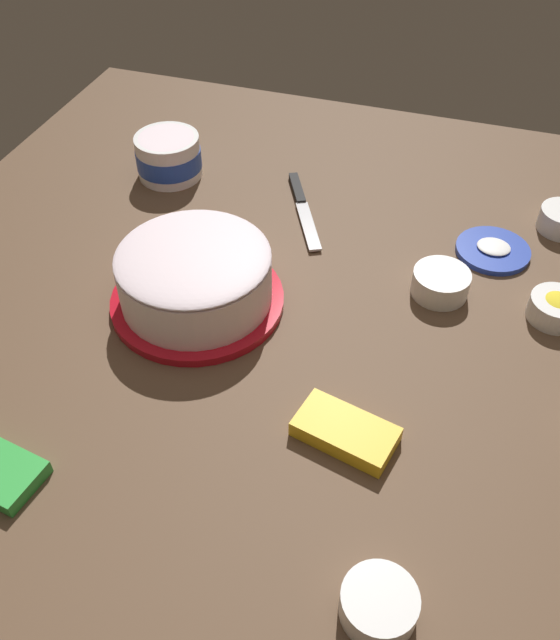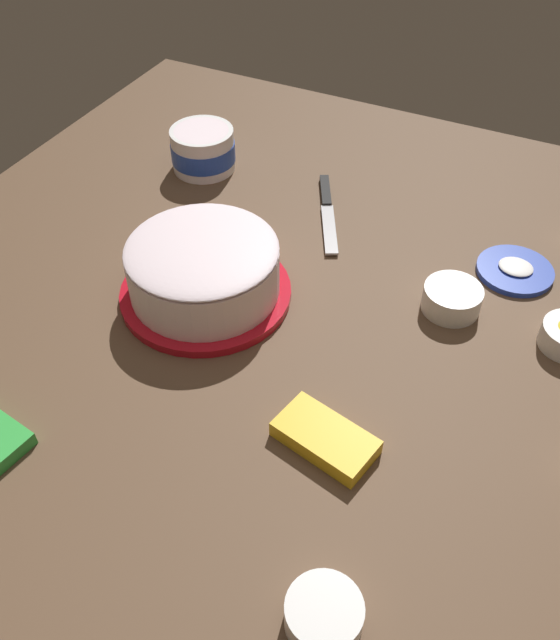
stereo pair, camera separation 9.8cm
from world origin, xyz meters
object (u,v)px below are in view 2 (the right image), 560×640
frosted_cake (204,271)px  sprinkle_bowl_rainbow (324,614)px  candy_box_upper (325,438)px  frosting_tub (203,149)px  spreading_knife (327,206)px  sprinkle_bowl_green (452,298)px  frosting_tub_lid (515,270)px

frosted_cake → sprinkle_bowl_rainbow: frosted_cake is taller
frosted_cake → candy_box_upper: frosted_cake is taller
frosted_cake → frosting_tub: size_ratio=2.16×
spreading_knife → sprinkle_bowl_rainbow: sprinkle_bowl_rainbow is taller
sprinkle_bowl_rainbow → candy_box_upper: size_ratio=0.64×
frosting_tub → sprinkle_bowl_green: 0.58m
frosting_tub → sprinkle_bowl_green: size_ratio=1.39×
sprinkle_bowl_rainbow → sprinkle_bowl_green: bearing=-88.6°
frosting_tub_lid → sprinkle_bowl_rainbow: sprinkle_bowl_rainbow is taller
spreading_knife → frosting_tub: bearing=-4.7°
sprinkle_bowl_rainbow → frosted_cake: bearing=-46.2°
frosting_tub_lid → sprinkle_bowl_rainbow: bearing=84.8°
frosting_tub → frosting_tub_lid: frosting_tub is taller
frosting_tub_lid → candy_box_upper: size_ratio=0.96×
frosted_cake → sprinkle_bowl_rainbow: bearing=133.8°
frosting_tub_lid → sprinkle_bowl_rainbow: (0.06, 0.66, 0.01)m
frosted_cake → frosting_tub: (0.20, -0.33, -0.01)m
spreading_knife → candy_box_upper: (-0.20, 0.48, 0.01)m
frosting_tub → spreading_knife: size_ratio=0.57×
sprinkle_bowl_rainbow → candy_box_upper: 0.23m
sprinkle_bowl_green → frosted_cake: bearing=21.6°
frosting_tub_lid → candy_box_upper: candy_box_upper is taller
frosting_tub_lid → frosted_cake: bearing=32.3°
frosting_tub_lid → sprinkle_bowl_rainbow: 0.66m
frosted_cake → frosting_tub_lid: 0.51m
sprinkle_bowl_green → sprinkle_bowl_rainbow: sprinkle_bowl_green is taller
sprinkle_bowl_green → candy_box_upper: size_ratio=0.70×
frosted_cake → sprinkle_bowl_rainbow: size_ratio=3.27×
spreading_knife → candy_box_upper: size_ratio=1.69×
frosted_cake → sprinkle_bowl_green: bearing=-158.4°
sprinkle_bowl_rainbow → candy_box_upper: (0.09, -0.21, -0.01)m
frosting_tub → frosting_tub_lid: bearing=175.2°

